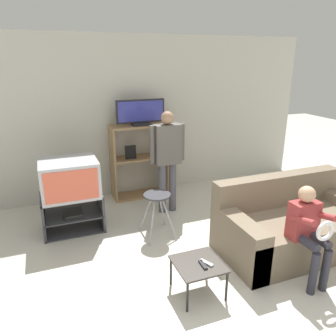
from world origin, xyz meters
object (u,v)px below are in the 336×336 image
(folding_stool, at_px, (157,202))
(snack_table, at_px, (198,266))
(television_main, at_px, (69,178))
(remote_control_white, at_px, (206,263))
(television_flat, at_px, (141,113))
(media_shelf, at_px, (139,161))
(person_seated_child, at_px, (309,227))
(tv_stand, at_px, (73,212))
(couch, at_px, (292,226))
(remote_control_black, at_px, (203,265))
(person_standing_adult, at_px, (167,153))

(folding_stool, bearing_deg, snack_table, -89.92)
(television_main, xyz_separation_m, remote_control_white, (1.09, -1.80, -0.40))
(television_flat, relative_size, snack_table, 1.70)
(television_flat, bearing_deg, snack_table, -94.47)
(media_shelf, bearing_deg, person_seated_child, -70.79)
(tv_stand, bearing_deg, television_main, -87.24)
(tv_stand, distance_m, snack_table, 2.05)
(media_shelf, distance_m, remote_control_white, 2.61)
(snack_table, distance_m, couch, 1.45)
(remote_control_white, xyz_separation_m, person_seated_child, (1.06, -0.17, 0.27))
(television_main, distance_m, couch, 2.86)
(remote_control_black, relative_size, person_standing_adult, 0.09)
(television_flat, bearing_deg, remote_control_black, -93.86)
(folding_stool, bearing_deg, remote_control_black, -88.86)
(remote_control_black, bearing_deg, snack_table, 116.34)
(folding_stool, xyz_separation_m, remote_control_black, (0.02, -1.26, -0.13))
(couch, height_order, person_seated_child, person_seated_child)
(folding_stool, relative_size, couch, 0.33)
(person_standing_adult, bearing_deg, television_main, -176.99)
(tv_stand, distance_m, folding_stool, 1.19)
(remote_control_black, height_order, person_seated_child, person_seated_child)
(folding_stool, relative_size, snack_table, 1.29)
(tv_stand, xyz_separation_m, remote_control_black, (1.04, -1.83, 0.10))
(tv_stand, distance_m, media_shelf, 1.47)
(television_flat, height_order, person_seated_child, television_flat)
(remote_control_black, distance_m, person_standing_adult, 2.01)
(tv_stand, relative_size, person_standing_adult, 0.51)
(snack_table, relative_size, person_standing_adult, 0.30)
(media_shelf, relative_size, couch, 0.68)
(television_flat, bearing_deg, remote_control_white, -92.87)
(snack_table, xyz_separation_m, remote_control_white, (0.07, -0.04, 0.05))
(person_seated_child, bearing_deg, television_flat, 108.77)
(person_seated_child, bearing_deg, person_standing_adult, 110.04)
(media_shelf, distance_m, snack_table, 2.59)
(snack_table, bearing_deg, media_shelf, 86.33)
(television_flat, relative_size, person_standing_adult, 0.51)
(tv_stand, bearing_deg, snack_table, -60.20)
(snack_table, relative_size, person_seated_child, 0.45)
(folding_stool, xyz_separation_m, couch, (1.42, -0.88, -0.19))
(tv_stand, height_order, snack_table, tv_stand)
(tv_stand, relative_size, television_flat, 1.00)
(tv_stand, height_order, remote_control_black, tv_stand)
(snack_table, height_order, couch, couch)
(television_main, bearing_deg, television_flat, 32.35)
(remote_control_white, relative_size, couch, 0.08)
(television_flat, height_order, person_standing_adult, television_flat)
(media_shelf, height_order, folding_stool, media_shelf)
(folding_stool, xyz_separation_m, person_standing_adult, (0.38, 0.63, 0.44))
(media_shelf, height_order, couch, media_shelf)
(television_flat, bearing_deg, couch, -61.06)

